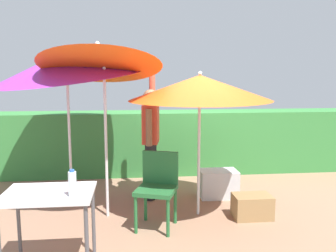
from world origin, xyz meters
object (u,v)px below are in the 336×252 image
at_px(umbrella_rainbow, 101,56).
at_px(person_vendor, 151,135).
at_px(chair_plastic, 158,185).
at_px(umbrella_yellow, 200,88).
at_px(cooler_box, 218,184).
at_px(crate_cardboard, 252,206).
at_px(bottle_water, 72,184).
at_px(umbrella_orange, 67,64).
at_px(folding_table, 49,202).

xyz_separation_m(umbrella_rainbow, person_vendor, (0.63, 0.68, -1.10)).
bearing_deg(chair_plastic, umbrella_rainbow, 151.25).
bearing_deg(umbrella_yellow, umbrella_rainbow, 177.03).
distance_m(cooler_box, crate_cardboard, 0.85).
bearing_deg(bottle_water, umbrella_rainbow, 83.63).
distance_m(umbrella_orange, crate_cardboard, 3.07).
bearing_deg(cooler_box, bottle_water, -132.47).
bearing_deg(person_vendor, umbrella_rainbow, -133.18).
distance_m(person_vendor, bottle_water, 2.21).
height_order(umbrella_orange, bottle_water, umbrella_orange).
bearing_deg(person_vendor, umbrella_yellow, -52.06).
xyz_separation_m(umbrella_orange, umbrella_yellow, (1.70, -0.59, -0.30)).
distance_m(umbrella_rainbow, bottle_water, 1.81).
bearing_deg(folding_table, umbrella_yellow, 36.55).
relative_size(umbrella_orange, crate_cardboard, 4.90).
xyz_separation_m(cooler_box, folding_table, (-2.02, -1.82, 0.46)).
bearing_deg(chair_plastic, umbrella_orange, 142.17).
bearing_deg(umbrella_rainbow, folding_table, -107.43).
relative_size(person_vendor, folding_table, 2.35).
distance_m(umbrella_yellow, bottle_water, 2.05).
bearing_deg(person_vendor, crate_cardboard, -36.62).
bearing_deg(cooler_box, umbrella_yellow, -123.81).
bearing_deg(crate_cardboard, cooler_box, 106.50).
relative_size(chair_plastic, folding_table, 1.11).
distance_m(umbrella_orange, bottle_water, 2.22).
bearing_deg(person_vendor, cooler_box, -6.29).
xyz_separation_m(umbrella_orange, chair_plastic, (1.15, -0.89, -1.44)).
distance_m(umbrella_rainbow, cooler_box, 2.52).
height_order(person_vendor, folding_table, person_vendor).
bearing_deg(umbrella_yellow, umbrella_orange, 160.75).
xyz_separation_m(umbrella_rainbow, cooler_box, (1.63, 0.57, -1.83)).
bearing_deg(umbrella_orange, umbrella_rainbow, -47.24).
relative_size(person_vendor, chair_plastic, 2.11).
height_order(umbrella_orange, folding_table, umbrella_orange).
distance_m(umbrella_orange, folding_table, 2.20).
height_order(umbrella_rainbow, person_vendor, umbrella_rainbow).
bearing_deg(umbrella_yellow, folding_table, -143.45).
bearing_deg(umbrella_rainbow, crate_cardboard, -7.40).
relative_size(person_vendor, cooler_box, 3.40).
height_order(umbrella_yellow, person_vendor, person_vendor).
height_order(crate_cardboard, folding_table, folding_table).
height_order(person_vendor, cooler_box, person_vendor).
height_order(umbrella_orange, chair_plastic, umbrella_orange).
relative_size(umbrella_rainbow, bottle_water, 9.92).
distance_m(person_vendor, chair_plastic, 1.12).
relative_size(umbrella_rainbow, cooler_box, 4.30).
bearing_deg(umbrella_rainbow, umbrella_yellow, -2.97).
height_order(person_vendor, bottle_water, person_vendor).
xyz_separation_m(chair_plastic, folding_table, (-1.05, -0.89, 0.15)).
xyz_separation_m(umbrella_yellow, cooler_box, (0.42, 0.63, -1.45)).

